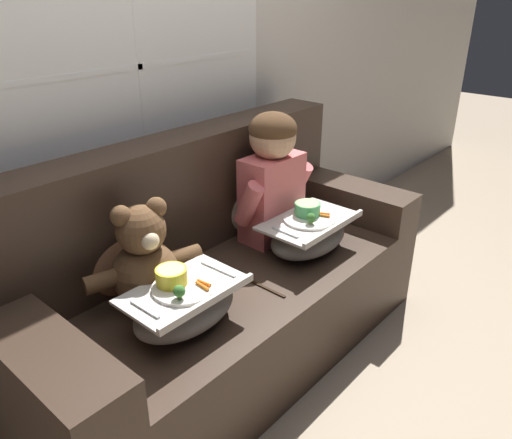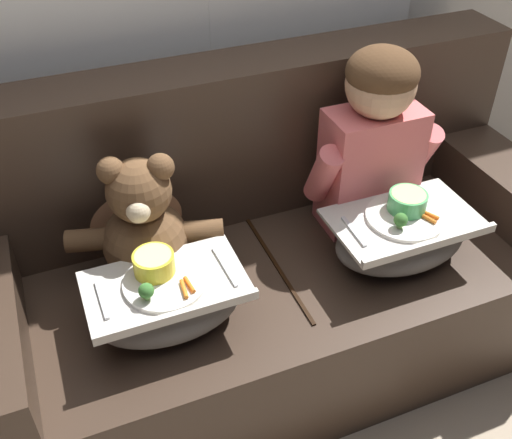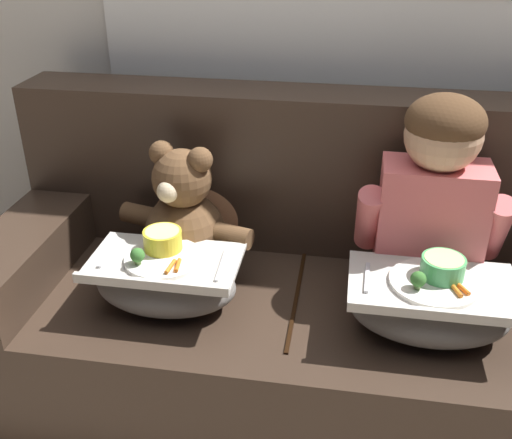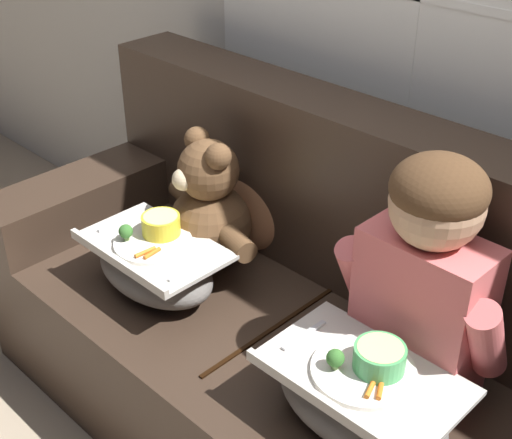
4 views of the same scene
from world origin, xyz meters
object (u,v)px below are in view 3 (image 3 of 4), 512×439
object	(u,v)px
teddy_bear	(183,218)
lap_tray_teddy	(166,280)
couch	(299,301)
throw_pillow_behind_child	(423,215)
child_figure	(435,190)
lap_tray_child	(430,306)
throw_pillow_behind_teddy	(198,198)

from	to	relation	value
teddy_bear	lap_tray_teddy	xyz separation A→B (m)	(0.00, -0.22, -0.09)
couch	throw_pillow_behind_child	world-z (taller)	couch
throw_pillow_behind_child	child_figure	xyz separation A→B (m)	(-0.00, -0.17, 0.17)
throw_pillow_behind_child	teddy_bear	size ratio (longest dim) A/B	0.79
teddy_bear	lap_tray_child	bearing A→B (deg)	-15.93
child_figure	lap_tray_child	size ratio (longest dim) A/B	1.36
child_figure	teddy_bear	xyz separation A→B (m)	(-0.76, -0.00, -0.16)
throw_pillow_behind_teddy	teddy_bear	distance (m)	0.18
couch	teddy_bear	xyz separation A→B (m)	(-0.38, -0.01, 0.28)
lap_tray_teddy	throw_pillow_behind_teddy	bearing A→B (deg)	89.87
couch	throw_pillow_behind_teddy	bearing A→B (deg)	155.59
throw_pillow_behind_teddy	teddy_bear	xyz separation A→B (m)	(-0.00, -0.18, 0.01)
lap_tray_child	teddy_bear	bearing A→B (deg)	164.07
throw_pillow_behind_teddy	lap_tray_child	xyz separation A→B (m)	(0.76, -0.39, -0.08)
throw_pillow_behind_teddy	couch	bearing A→B (deg)	-24.41
couch	throw_pillow_behind_child	distance (m)	0.49
couch	throw_pillow_behind_teddy	world-z (taller)	couch
couch	teddy_bear	world-z (taller)	couch
couch	child_figure	size ratio (longest dim) A/B	3.15
couch	child_figure	xyz separation A→B (m)	(0.38, -0.00, 0.44)
throw_pillow_behind_teddy	lap_tray_child	world-z (taller)	throw_pillow_behind_teddy
throw_pillow_behind_child	lap_tray_child	size ratio (longest dim) A/B	0.81
lap_tray_child	child_figure	bearing A→B (deg)	90.17
throw_pillow_behind_teddy	lap_tray_child	size ratio (longest dim) A/B	0.83
throw_pillow_behind_teddy	teddy_bear	bearing A→B (deg)	-90.50
throw_pillow_behind_teddy	child_figure	bearing A→B (deg)	-12.82
teddy_bear	couch	bearing A→B (deg)	0.78
couch	lap_tray_child	xyz separation A→B (m)	(0.38, -0.22, 0.19)
couch	throw_pillow_behind_teddy	xyz separation A→B (m)	(-0.38, 0.17, 0.27)
couch	child_figure	world-z (taller)	child_figure
throw_pillow_behind_child	throw_pillow_behind_teddy	xyz separation A→B (m)	(-0.75, 0.00, 0.00)
throw_pillow_behind_child	child_figure	size ratio (longest dim) A/B	0.59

